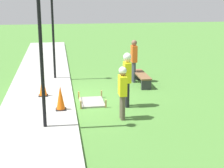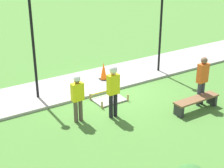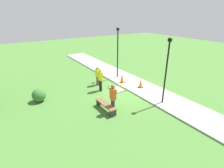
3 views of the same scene
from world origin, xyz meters
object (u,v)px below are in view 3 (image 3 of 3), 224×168
(park_bench, at_px, (106,106))
(worker_assistant, at_px, (97,74))
(worker_supervisor, at_px, (100,77))
(lamppost_far, at_px, (167,63))
(bystander_in_orange_shirt, at_px, (113,97))
(traffic_cone_far_patch, at_px, (122,78))
(lamppost_near, at_px, (118,46))
(traffic_cone_near_patch, at_px, (141,83))

(park_bench, height_order, worker_assistant, worker_assistant)
(worker_supervisor, xyz_separation_m, lamppost_far, (-4.07, -2.44, 1.71))
(bystander_in_orange_shirt, bearing_deg, worker_supervisor, -16.54)
(traffic_cone_far_patch, relative_size, bystander_in_orange_shirt, 0.44)
(bystander_in_orange_shirt, relative_size, lamppost_near, 0.42)
(bystander_in_orange_shirt, distance_m, lamppost_far, 3.93)
(traffic_cone_far_patch, distance_m, park_bench, 4.57)
(bystander_in_orange_shirt, bearing_deg, traffic_cone_near_patch, -64.75)
(traffic_cone_near_patch, height_order, lamppost_far, lamppost_far)
(bystander_in_orange_shirt, relative_size, lamppost_far, 0.43)
(park_bench, bearing_deg, lamppost_near, -41.61)
(traffic_cone_far_patch, relative_size, lamppost_near, 0.18)
(traffic_cone_far_patch, distance_m, bystander_in_orange_shirt, 4.74)
(park_bench, bearing_deg, lamppost_far, -110.00)
(traffic_cone_far_patch, xyz_separation_m, bystander_in_orange_shirt, (-3.45, 3.20, 0.55))
(traffic_cone_near_patch, relative_size, bystander_in_orange_shirt, 0.41)
(park_bench, xyz_separation_m, bystander_in_orange_shirt, (-0.44, -0.23, 0.73))
(worker_assistant, relative_size, bystander_in_orange_shirt, 0.90)
(traffic_cone_near_patch, xyz_separation_m, park_bench, (-1.36, 4.06, -0.14))
(traffic_cone_far_patch, distance_m, worker_supervisor, 2.35)
(traffic_cone_far_patch, relative_size, worker_assistant, 0.49)
(park_bench, relative_size, worker_supervisor, 0.99)
(lamppost_near, bearing_deg, lamppost_far, 177.23)
(park_bench, xyz_separation_m, lamppost_far, (-1.32, -3.63, 2.51))
(park_bench, height_order, worker_supervisor, worker_supervisor)
(lamppost_far, bearing_deg, traffic_cone_far_patch, 2.53)
(traffic_cone_near_patch, distance_m, worker_assistant, 3.60)
(lamppost_far, bearing_deg, worker_assistant, 21.62)
(traffic_cone_near_patch, xyz_separation_m, worker_supervisor, (1.40, 2.87, 0.66))
(traffic_cone_near_patch, height_order, worker_assistant, worker_assistant)
(traffic_cone_near_patch, relative_size, traffic_cone_far_patch, 0.93)
(worker_supervisor, relative_size, lamppost_far, 0.44)
(bystander_in_orange_shirt, height_order, lamppost_far, lamppost_far)
(worker_assistant, height_order, bystander_in_orange_shirt, bystander_in_orange_shirt)
(park_bench, distance_m, bystander_in_orange_shirt, 0.88)
(traffic_cone_far_patch, bearing_deg, traffic_cone_near_patch, -159.34)
(bystander_in_orange_shirt, height_order, lamppost_near, lamppost_near)
(park_bench, bearing_deg, traffic_cone_near_patch, -71.48)
(traffic_cone_near_patch, relative_size, park_bench, 0.41)
(lamppost_near, bearing_deg, park_bench, 138.39)
(traffic_cone_near_patch, xyz_separation_m, lamppost_far, (-2.68, 0.43, 2.37))
(traffic_cone_far_patch, distance_m, worker_assistant, 2.13)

